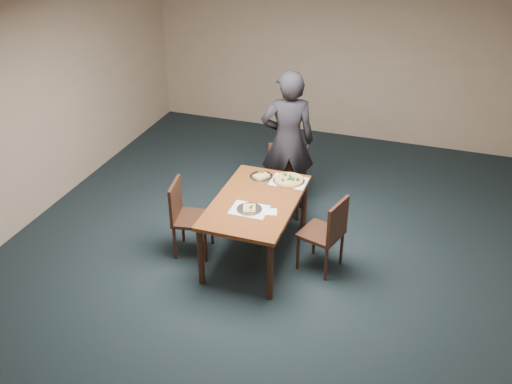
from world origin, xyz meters
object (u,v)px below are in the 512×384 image
(dining_table, at_px, (256,207))
(chair_far, at_px, (284,175))
(diner, at_px, (288,141))
(slice_plate_far, at_px, (261,176))
(chair_right, at_px, (328,231))
(slice_plate_near, at_px, (249,209))
(pizza_pan, at_px, (289,180))
(chair_left, at_px, (186,214))

(dining_table, xyz_separation_m, chair_far, (0.02, 1.08, -0.14))
(dining_table, distance_m, diner, 1.24)
(chair_far, bearing_deg, slice_plate_far, -119.22)
(chair_far, distance_m, slice_plate_far, 0.61)
(chair_right, xyz_separation_m, diner, (-0.81, 1.21, 0.42))
(chair_far, relative_size, slice_plate_far, 3.25)
(chair_far, xyz_separation_m, diner, (-0.00, 0.12, 0.42))
(chair_far, distance_m, slice_plate_near, 1.33)
(slice_plate_far, bearing_deg, chair_right, -29.54)
(diner, height_order, slice_plate_far, diner)
(pizza_pan, distance_m, slice_plate_far, 0.35)
(chair_right, relative_size, diner, 0.48)
(dining_table, bearing_deg, chair_left, -167.00)
(diner, relative_size, pizza_pan, 5.00)
(dining_table, height_order, diner, diner)
(chair_right, bearing_deg, dining_table, -73.79)
(slice_plate_near, bearing_deg, diner, 89.37)
(diner, bearing_deg, slice_plate_near, 68.70)
(chair_left, bearing_deg, pizza_pan, -65.68)
(dining_table, xyz_separation_m, chair_left, (-0.79, -0.18, -0.14))
(pizza_pan, bearing_deg, slice_plate_far, 179.51)
(dining_table, bearing_deg, pizza_pan, 66.43)
(chair_left, distance_m, diner, 1.66)
(diner, relative_size, slice_plate_near, 6.71)
(chair_right, bearing_deg, slice_plate_near, -58.71)
(chair_left, xyz_separation_m, pizza_pan, (1.02, 0.71, 0.26))
(slice_plate_near, distance_m, slice_plate_far, 0.76)
(dining_table, height_order, slice_plate_near, slice_plate_near)
(pizza_pan, bearing_deg, dining_table, -113.57)
(chair_far, xyz_separation_m, chair_left, (-0.81, -1.26, 0.00))
(slice_plate_near, bearing_deg, chair_left, 177.06)
(pizza_pan, xyz_separation_m, slice_plate_far, (-0.35, 0.00, -0.01))
(slice_plate_far, bearing_deg, pizza_pan, -0.49)
(slice_plate_near, bearing_deg, dining_table, 90.12)
(chair_far, relative_size, slice_plate_near, 3.25)
(chair_right, distance_m, pizza_pan, 0.84)
(dining_table, bearing_deg, slice_plate_near, -89.88)
(chair_right, height_order, diner, diner)
(dining_table, xyz_separation_m, chair_right, (0.83, -0.00, -0.14))
(chair_left, distance_m, chair_right, 1.63)
(chair_far, height_order, chair_left, same)
(diner, distance_m, slice_plate_far, 0.71)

